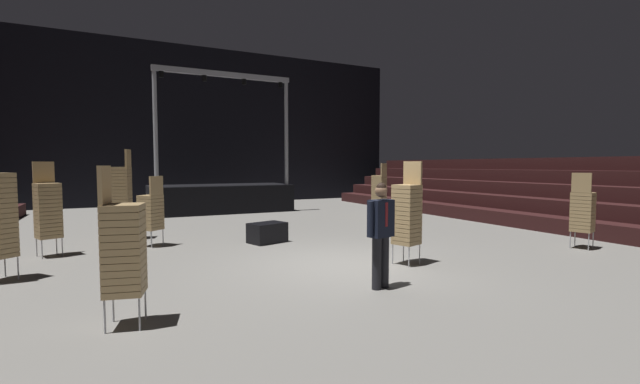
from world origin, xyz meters
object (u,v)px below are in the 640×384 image
object	(u,v)px
equipment_road_case	(267,233)
man_with_tie	(381,229)
chair_stack_rear_centre	(48,209)
chair_stack_rear_right	(407,213)
chair_stack_mid_centre	(122,195)
chair_stack_front_right	(583,211)
chair_stack_front_left	(123,247)
chair_stack_mid_right	(379,190)
chair_stack_rear_left	(151,211)
stage_riser	(221,196)

from	to	relation	value
equipment_road_case	man_with_tie	bearing A→B (deg)	-86.08
chair_stack_rear_centre	man_with_tie	bearing A→B (deg)	112.47
chair_stack_rear_right	chair_stack_mid_centre	bearing A→B (deg)	23.30
chair_stack_front_right	chair_stack_mid_centre	size ratio (longest dim) A/B	0.75
man_with_tie	chair_stack_rear_right	bearing A→B (deg)	-154.52
chair_stack_front_left	chair_stack_rear_centre	bearing A→B (deg)	-151.31
chair_stack_front_right	chair_stack_mid_centre	xyz separation A→B (m)	(-9.74, 6.17, 0.29)
chair_stack_mid_right	chair_stack_front_left	bearing A→B (deg)	-165.66
chair_stack_mid_right	chair_stack_rear_centre	distance (m)	10.74
chair_stack_front_right	chair_stack_rear_left	distance (m)	10.32
man_with_tie	chair_stack_front_right	size ratio (longest dim) A/B	0.94
chair_stack_front_left	chair_stack_rear_right	size ratio (longest dim) A/B	0.96
chair_stack_rear_right	chair_stack_rear_centre	distance (m)	7.62
chair_stack_rear_left	equipment_road_case	world-z (taller)	chair_stack_rear_left
chair_stack_front_left	chair_stack_mid_right	size ratio (longest dim) A/B	0.96
chair_stack_front_left	chair_stack_mid_centre	size ratio (longest dim) A/B	0.82
chair_stack_mid_right	chair_stack_rear_left	distance (m)	8.66
chair_stack_front_left	chair_stack_rear_right	xyz separation A→B (m)	(5.12, 1.09, 0.04)
chair_stack_mid_centre	chair_stack_rear_centre	distance (m)	2.18
stage_riser	chair_stack_mid_centre	world-z (taller)	stage_riser
stage_riser	chair_stack_mid_centre	bearing A→B (deg)	-125.04
chair_stack_front_right	chair_stack_mid_right	distance (m)	7.30
man_with_tie	chair_stack_rear_left	distance (m)	6.18
chair_stack_rear_left	chair_stack_rear_right	xyz separation A→B (m)	(4.41, -4.24, 0.17)
chair_stack_front_left	chair_stack_mid_right	xyz separation A→B (m)	(9.02, 7.77, 0.04)
chair_stack_mid_centre	equipment_road_case	world-z (taller)	chair_stack_mid_centre
chair_stack_front_left	chair_stack_mid_centre	xyz separation A→B (m)	(0.08, 6.69, 0.21)
stage_riser	chair_stack_rear_left	bearing A→B (deg)	-115.35
man_with_tie	equipment_road_case	distance (m)	4.67
chair_stack_front_left	chair_stack_rear_centre	distance (m)	5.27
equipment_road_case	stage_riser	bearing A→B (deg)	85.75
chair_stack_front_left	chair_stack_rear_right	bearing A→B (deg)	115.53
equipment_road_case	chair_stack_front_right	bearing A→B (deg)	-32.01
chair_stack_front_right	chair_stack_rear_right	world-z (taller)	chair_stack_rear_right
chair_stack_mid_centre	chair_stack_rear_left	xyz separation A→B (m)	(0.62, -1.35, -0.34)
chair_stack_front_left	chair_stack_front_right	distance (m)	9.84
chair_stack_rear_right	chair_stack_mid_right	bearing A→B (deg)	-48.95
stage_riser	equipment_road_case	distance (m)	7.71
stage_riser	chair_stack_rear_centre	bearing A→B (deg)	-126.83
stage_riser	chair_stack_rear_left	distance (m)	7.62
chair_stack_front_right	chair_stack_rear_centre	xyz separation A→B (m)	(-11.21, 4.57, 0.13)
chair_stack_mid_centre	chair_stack_rear_centre	bearing A→B (deg)	154.72
chair_stack_front_right	chair_stack_mid_centre	bearing A→B (deg)	-140.07
man_with_tie	chair_stack_mid_right	distance (m)	9.46
equipment_road_case	chair_stack_mid_centre	bearing A→B (deg)	147.02
chair_stack_rear_centre	chair_stack_rear_left	bearing A→B (deg)	164.67
chair_stack_mid_right	chair_stack_rear_right	bearing A→B (deg)	-146.70
chair_stack_mid_centre	chair_stack_front_left	bearing A→B (deg)	-163.60
stage_riser	chair_stack_mid_right	distance (m)	6.74
man_with_tie	chair_stack_rear_right	xyz separation A→B (m)	(1.41, 1.15, 0.07)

